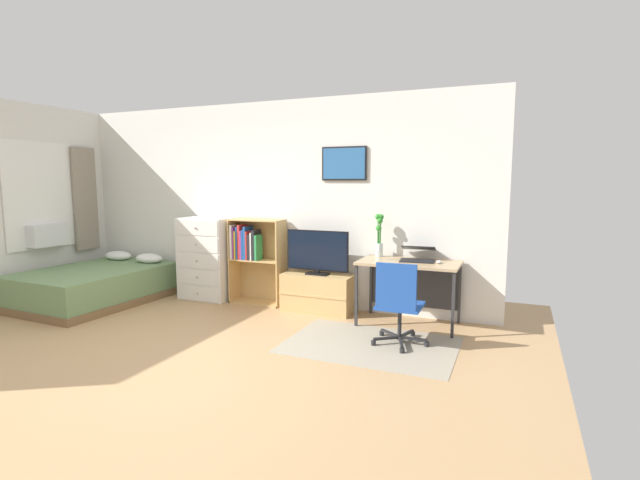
{
  "coord_description": "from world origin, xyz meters",
  "views": [
    {
      "loc": [
        3.15,
        -3.17,
        1.64
      ],
      "look_at": [
        1.16,
        1.5,
        1.01
      ],
      "focal_mm": 26.27,
      "sensor_mm": 36.0,
      "label": 1
    }
  ],
  "objects_px": {
    "office_chair": "(398,302)",
    "bed": "(95,285)",
    "desk": "(410,272)",
    "computer_mouse": "(439,262)",
    "laptop": "(418,255)",
    "dresser": "(207,259)",
    "tv_stand": "(318,293)",
    "bookshelf": "(253,253)",
    "bamboo_vase": "(379,234)",
    "wine_glass": "(378,248)",
    "television": "(317,253)"
  },
  "relations": [
    {
      "from": "dresser",
      "to": "bamboo_vase",
      "type": "distance_m",
      "value": 2.5
    },
    {
      "from": "laptop",
      "to": "bed",
      "type": "bearing_deg",
      "value": -175.78
    },
    {
      "from": "bed",
      "to": "television",
      "type": "distance_m",
      "value": 3.14
    },
    {
      "from": "bed",
      "to": "dresser",
      "type": "height_order",
      "value": "dresser"
    },
    {
      "from": "desk",
      "to": "bamboo_vase",
      "type": "xyz_separation_m",
      "value": [
        -0.42,
        0.13,
        0.41
      ]
    },
    {
      "from": "wine_glass",
      "to": "office_chair",
      "type": "bearing_deg",
      "value": -60.17
    },
    {
      "from": "office_chair",
      "to": "computer_mouse",
      "type": "xyz_separation_m",
      "value": [
        0.27,
        0.76,
        0.3
      ]
    },
    {
      "from": "tv_stand",
      "to": "laptop",
      "type": "height_order",
      "value": "laptop"
    },
    {
      "from": "tv_stand",
      "to": "television",
      "type": "distance_m",
      "value": 0.52
    },
    {
      "from": "television",
      "to": "wine_glass",
      "type": "xyz_separation_m",
      "value": [
        0.82,
        -0.12,
        0.12
      ]
    },
    {
      "from": "dresser",
      "to": "tv_stand",
      "type": "bearing_deg",
      "value": 0.51
    },
    {
      "from": "laptop",
      "to": "bookshelf",
      "type": "bearing_deg",
      "value": 172.88
    },
    {
      "from": "computer_mouse",
      "to": "television",
      "type": "bearing_deg",
      "value": 176.63
    },
    {
      "from": "bamboo_vase",
      "to": "wine_glass",
      "type": "height_order",
      "value": "bamboo_vase"
    },
    {
      "from": "wine_glass",
      "to": "computer_mouse",
      "type": "bearing_deg",
      "value": 2.31
    },
    {
      "from": "tv_stand",
      "to": "television",
      "type": "height_order",
      "value": "television"
    },
    {
      "from": "desk",
      "to": "office_chair",
      "type": "relative_size",
      "value": 1.31
    },
    {
      "from": "office_chair",
      "to": "bed",
      "type": "bearing_deg",
      "value": 177.55
    },
    {
      "from": "tv_stand",
      "to": "office_chair",
      "type": "xyz_separation_m",
      "value": [
        1.24,
        -0.87,
        0.22
      ]
    },
    {
      "from": "office_chair",
      "to": "laptop",
      "type": "height_order",
      "value": "laptop"
    },
    {
      "from": "bookshelf",
      "to": "computer_mouse",
      "type": "distance_m",
      "value": 2.5
    },
    {
      "from": "office_chair",
      "to": "dresser",
      "type": "bearing_deg",
      "value": 162.78
    },
    {
      "from": "bookshelf",
      "to": "bamboo_vase",
      "type": "distance_m",
      "value": 1.78
    },
    {
      "from": "laptop",
      "to": "desk",
      "type": "bearing_deg",
      "value": -155.49
    },
    {
      "from": "bed",
      "to": "wine_glass",
      "type": "xyz_separation_m",
      "value": [
        3.82,
        0.62,
        0.64
      ]
    },
    {
      "from": "dresser",
      "to": "bamboo_vase",
      "type": "xyz_separation_m",
      "value": [
        2.46,
        0.11,
        0.45
      ]
    },
    {
      "from": "bed",
      "to": "desk",
      "type": "xyz_separation_m",
      "value": [
        4.18,
        0.72,
        0.37
      ]
    },
    {
      "from": "laptop",
      "to": "wine_glass",
      "type": "relative_size",
      "value": 2.51
    },
    {
      "from": "desk",
      "to": "tv_stand",
      "type": "bearing_deg",
      "value": 178.16
    },
    {
      "from": "bed",
      "to": "tv_stand",
      "type": "xyz_separation_m",
      "value": [
        3.0,
        0.76,
        0.0
      ]
    },
    {
      "from": "tv_stand",
      "to": "computer_mouse",
      "type": "relative_size",
      "value": 8.7
    },
    {
      "from": "laptop",
      "to": "bamboo_vase",
      "type": "bearing_deg",
      "value": 163.71
    },
    {
      "from": "bookshelf",
      "to": "desk",
      "type": "relative_size",
      "value": 1.01
    },
    {
      "from": "dresser",
      "to": "desk",
      "type": "distance_m",
      "value": 2.88
    },
    {
      "from": "bookshelf",
      "to": "television",
      "type": "xyz_separation_m",
      "value": [
        0.98,
        -0.07,
        0.08
      ]
    },
    {
      "from": "tv_stand",
      "to": "wine_glass",
      "type": "xyz_separation_m",
      "value": [
        0.82,
        -0.14,
        0.63
      ]
    },
    {
      "from": "computer_mouse",
      "to": "bamboo_vase",
      "type": "relative_size",
      "value": 0.2
    },
    {
      "from": "television",
      "to": "laptop",
      "type": "distance_m",
      "value": 1.25
    },
    {
      "from": "bed",
      "to": "bamboo_vase",
      "type": "distance_m",
      "value": 3.94
    },
    {
      "from": "laptop",
      "to": "computer_mouse",
      "type": "xyz_separation_m",
      "value": [
        0.26,
        -0.12,
        -0.05
      ]
    },
    {
      "from": "television",
      "to": "laptop",
      "type": "bearing_deg",
      "value": 1.24
    },
    {
      "from": "office_chair",
      "to": "bamboo_vase",
      "type": "xyz_separation_m",
      "value": [
        -0.48,
        0.96,
        0.56
      ]
    },
    {
      "from": "tv_stand",
      "to": "bamboo_vase",
      "type": "height_order",
      "value": "bamboo_vase"
    },
    {
      "from": "dresser",
      "to": "laptop",
      "type": "distance_m",
      "value": 2.96
    },
    {
      "from": "bed",
      "to": "computer_mouse",
      "type": "xyz_separation_m",
      "value": [
        4.52,
        0.65,
        0.52
      ]
    },
    {
      "from": "dresser",
      "to": "television",
      "type": "bearing_deg",
      "value": -0.25
    },
    {
      "from": "television",
      "to": "bookshelf",
      "type": "bearing_deg",
      "value": 175.86
    },
    {
      "from": "bed",
      "to": "dresser",
      "type": "relative_size",
      "value": 1.71
    },
    {
      "from": "tv_stand",
      "to": "computer_mouse",
      "type": "bearing_deg",
      "value": -4.21
    },
    {
      "from": "bed",
      "to": "television",
      "type": "height_order",
      "value": "television"
    }
  ]
}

